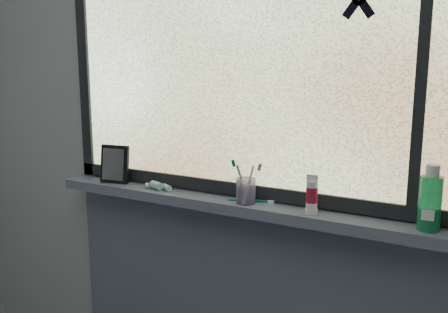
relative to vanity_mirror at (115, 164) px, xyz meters
name	(u,v)px	position (x,y,z in m)	size (l,w,h in m)	color
wall_back	(248,136)	(0.58, 0.08, 0.15)	(3.00, 0.01, 2.50)	#9EA3A8
windowsill	(238,206)	(0.58, 0.01, -0.10)	(1.62, 0.14, 0.04)	#535A6F
window_pane	(246,60)	(0.58, 0.06, 0.43)	(1.50, 0.01, 1.00)	silver
frame_bottom	(244,190)	(0.58, 0.06, -0.05)	(1.60, 0.03, 0.05)	black
frame_left	(85,60)	(-0.19, 0.06, 0.43)	(0.05, 0.03, 1.10)	black
frame_mullion	(423,60)	(1.18, 0.06, 0.43)	(0.04, 0.03, 1.00)	black
vanity_mirror	(115,164)	(0.00, 0.00, 0.00)	(0.13, 0.06, 0.16)	black
toothpaste_tube	(160,186)	(0.24, -0.01, -0.06)	(0.18, 0.04, 0.03)	white
toothbrush_cup	(246,191)	(0.62, -0.01, -0.03)	(0.07, 0.07, 0.09)	#A999CA
toothbrush_lying	(249,200)	(0.62, 0.01, -0.07)	(0.19, 0.02, 0.01)	#0C606E
mouthwash_bottle	(430,198)	(1.24, 0.00, 0.02)	(0.07, 0.07, 0.17)	#22B068
cream_tube	(312,193)	(0.87, -0.01, -0.01)	(0.04, 0.04, 0.10)	silver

